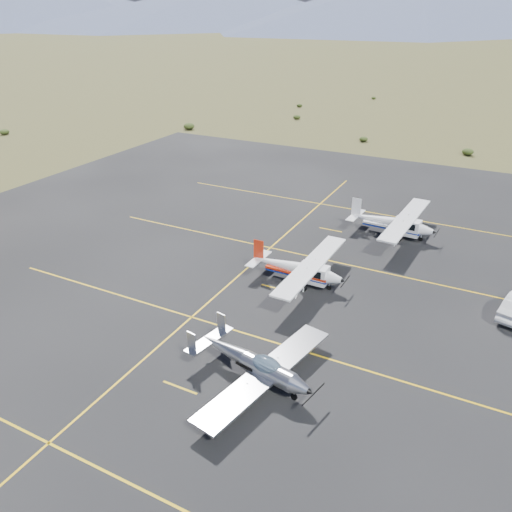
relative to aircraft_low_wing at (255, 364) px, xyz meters
The scene contains 5 objects.
ground 1.59m from the aircraft_low_wing, 92.24° to the left, with size 1600.00×1600.00×0.00m, color #383D1C.
apron 8.31m from the aircraft_low_wing, 90.34° to the left, with size 72.00×72.00×0.02m, color black.
aircraft_low_wing is the anchor object (origin of this frame).
aircraft_cessna 10.42m from the aircraft_low_wing, 101.37° to the left, with size 5.84×9.76×2.48m.
aircraft_plain 21.10m from the aircraft_low_wing, 85.27° to the left, with size 6.18×10.31×2.61m.
Camera 1 is at (9.11, -18.79, 16.83)m, focal length 35.00 mm.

